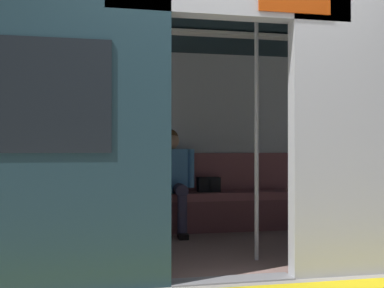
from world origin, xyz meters
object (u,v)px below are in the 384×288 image
Objects in this scene: train_car at (191,95)px; grab_pole_far at (257,138)px; person_seated at (171,174)px; grab_pole_door at (167,138)px; book at (131,192)px; bench_seat at (178,202)px; handbag at (209,184)px.

grab_pole_far is at bearing 128.61° from train_car.
person_seated is 0.56× the size of grab_pole_door.
book is 0.11× the size of grab_pole_door.
grab_pole_far is (-0.40, 1.54, 0.70)m from bench_seat.
person_seated is 0.50m from handbag.
bench_seat is 0.34m from person_seated.
handbag is at bearing -89.42° from grab_pole_far.
bench_seat is 0.55m from book.
bench_seat is at bearing -149.04° from person_seated.
bench_seat is 2.41× the size of person_seated.
grab_pole_door is 0.80m from grab_pole_far.
person_seated reaches higher than handbag.
bench_seat is 0.43m from handbag.
book is (0.47, -1.01, -1.00)m from train_car.
handbag is 1.94m from grab_pole_door.
book is at bearing -64.73° from train_car.
bench_seat is at bearing -151.88° from book.
book is (0.53, -0.04, 0.12)m from bench_seat.
grab_pole_far is at bearing 104.49° from bench_seat.
grab_pole_door is 1.00× the size of grab_pole_far.
grab_pole_door is (0.40, 1.64, 0.70)m from bench_seat.
grab_pole_door is (-0.13, 1.68, 0.58)m from book.
book is at bearing -11.29° from person_seated.
bench_seat is at bearing -93.34° from train_car.
person_seated is at bearing -88.06° from train_car.
train_car is 29.09× the size of book.
handbag is (-0.47, -0.12, -0.14)m from person_seated.
train_car is 1.50m from book.
bench_seat is 10.91× the size of handbag.
handbag is at bearing -146.28° from book.
train_car is 0.86m from grab_pole_door.
train_car reaches higher than grab_pole_door.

